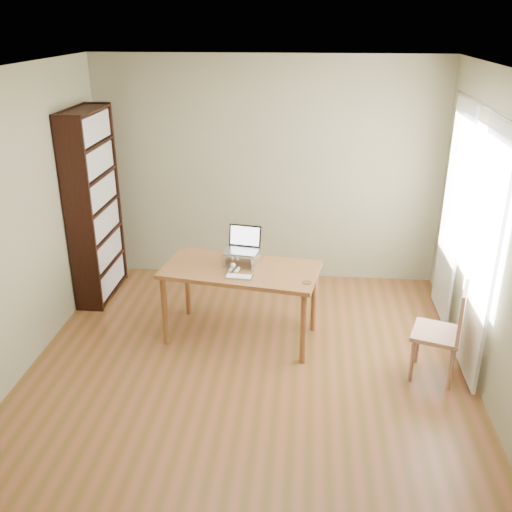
{
  "coord_description": "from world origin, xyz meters",
  "views": [
    {
      "loc": [
        0.48,
        -4.18,
        2.97
      ],
      "look_at": [
        0.02,
        0.72,
        0.89
      ],
      "focal_mm": 40.0,
      "sensor_mm": 36.0,
      "label": 1
    }
  ],
  "objects_px": {
    "bookshelf": "(94,206)",
    "keyboard": "(239,277)",
    "cat": "(240,257)",
    "laptop": "(242,244)",
    "chair": "(446,328)",
    "desk": "(241,277)"
  },
  "relations": [
    {
      "from": "bookshelf",
      "to": "cat",
      "type": "relative_size",
      "value": 4.3
    },
    {
      "from": "laptop",
      "to": "chair",
      "type": "height_order",
      "value": "laptop"
    },
    {
      "from": "bookshelf",
      "to": "chair",
      "type": "height_order",
      "value": "bookshelf"
    },
    {
      "from": "bookshelf",
      "to": "cat",
      "type": "bearing_deg",
      "value": -22.74
    },
    {
      "from": "cat",
      "to": "chair",
      "type": "height_order",
      "value": "cat"
    },
    {
      "from": "cat",
      "to": "chair",
      "type": "bearing_deg",
      "value": -7.21
    },
    {
      "from": "cat",
      "to": "bookshelf",
      "type": "bearing_deg",
      "value": 168.41
    },
    {
      "from": "bookshelf",
      "to": "laptop",
      "type": "bearing_deg",
      "value": -21.74
    },
    {
      "from": "laptop",
      "to": "keyboard",
      "type": "xyz_separation_m",
      "value": [
        0.01,
        -0.36,
        -0.18
      ]
    },
    {
      "from": "bookshelf",
      "to": "desk",
      "type": "relative_size",
      "value": 1.34
    },
    {
      "from": "bookshelf",
      "to": "keyboard",
      "type": "height_order",
      "value": "bookshelf"
    },
    {
      "from": "desk",
      "to": "laptop",
      "type": "relative_size",
      "value": 4.52
    },
    {
      "from": "desk",
      "to": "laptop",
      "type": "bearing_deg",
      "value": 99.16
    },
    {
      "from": "keyboard",
      "to": "cat",
      "type": "bearing_deg",
      "value": 99.56
    },
    {
      "from": "keyboard",
      "to": "chair",
      "type": "distance_m",
      "value": 1.87
    },
    {
      "from": "desk",
      "to": "cat",
      "type": "distance_m",
      "value": 0.2
    },
    {
      "from": "laptop",
      "to": "keyboard",
      "type": "bearing_deg",
      "value": -79.45
    },
    {
      "from": "bookshelf",
      "to": "desk",
      "type": "xyz_separation_m",
      "value": [
        1.7,
        -0.81,
        -0.39
      ]
    },
    {
      "from": "bookshelf",
      "to": "keyboard",
      "type": "bearing_deg",
      "value": -31.16
    },
    {
      "from": "bookshelf",
      "to": "laptop",
      "type": "xyz_separation_m",
      "value": [
        1.7,
        -0.68,
        -0.11
      ]
    },
    {
      "from": "bookshelf",
      "to": "chair",
      "type": "bearing_deg",
      "value": -20.46
    },
    {
      "from": "laptop",
      "to": "chair",
      "type": "relative_size",
      "value": 0.39
    }
  ]
}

